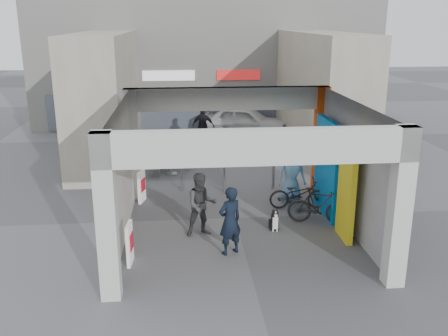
{
  "coord_description": "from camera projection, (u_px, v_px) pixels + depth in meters",
  "views": [
    {
      "loc": [
        -1.51,
        -13.31,
        5.53
      ],
      "look_at": [
        -0.22,
        1.0,
        1.22
      ],
      "focal_mm": 40.0,
      "sensor_mm": 36.0,
      "label": 1
    }
  ],
  "objects": [
    {
      "name": "produce_stand",
      "position": [
        160.0,
        156.0,
        19.75
      ],
      "size": [
        1.11,
        0.6,
        0.73
      ],
      "rotation": [
        0.0,
        0.0,
        0.15
      ],
      "color": "black",
      "rests_on": "ground"
    },
    {
      "name": "arcade_canopy",
      "position": [
        259.0,
        147.0,
        13.01
      ],
      "size": [
        6.4,
        6.45,
        6.4
      ],
      "color": "#BABBB6",
      "rests_on": "ground"
    },
    {
      "name": "cafe_set",
      "position": [
        168.0,
        164.0,
        18.7
      ],
      "size": [
        1.47,
        1.19,
        0.89
      ],
      "rotation": [
        0.0,
        0.0,
        0.05
      ],
      "color": "#98989D",
      "rests_on": "ground"
    },
    {
      "name": "bollard_left",
      "position": [
        182.0,
        178.0,
        16.63
      ],
      "size": [
        0.09,
        0.09,
        0.83
      ],
      "primitive_type": "cylinder",
      "color": "gray",
      "rests_on": "ground"
    },
    {
      "name": "advert_board_near",
      "position": [
        130.0,
        243.0,
        11.62
      ],
      "size": [
        0.14,
        0.55,
        1.0
      ],
      "rotation": [
        0.0,
        0.0,
        -0.08
      ],
      "color": "white",
      "rests_on": "ground"
    },
    {
      "name": "bollard_center",
      "position": [
        224.0,
        179.0,
        16.41
      ],
      "size": [
        0.09,
        0.09,
        0.94
      ],
      "primitive_type": "cylinder",
      "color": "gray",
      "rests_on": "ground"
    },
    {
      "name": "bicycle_rear",
      "position": [
        319.0,
        206.0,
        13.92
      ],
      "size": [
        1.8,
        0.93,
        1.04
      ],
      "primitive_type": "imported",
      "rotation": [
        0.0,
        0.0,
        1.31
      ],
      "color": "black",
      "rests_on": "ground"
    },
    {
      "name": "advert_board_far",
      "position": [
        142.0,
        186.0,
        15.57
      ],
      "size": [
        0.22,
        0.55,
        1.0
      ],
      "rotation": [
        0.0,
        0.0,
        -0.26
      ],
      "color": "white",
      "rests_on": "ground"
    },
    {
      "name": "man_elderly",
      "position": [
        291.0,
        174.0,
        15.48
      ],
      "size": [
        0.92,
        0.64,
        1.79
      ],
      "primitive_type": "imported",
      "rotation": [
        0.0,
        0.0,
        0.08
      ],
      "color": "#6093BA",
      "rests_on": "ground"
    },
    {
      "name": "man_crates",
      "position": [
        203.0,
        126.0,
        22.59
      ],
      "size": [
        1.09,
        0.7,
        1.73
      ],
      "primitive_type": "imported",
      "rotation": [
        0.0,
        0.0,
        2.85
      ],
      "color": "black",
      "rests_on": "ground"
    },
    {
      "name": "crate_stack",
      "position": [
        221.0,
        141.0,
        22.31
      ],
      "size": [
        0.54,
        0.47,
        0.56
      ],
      "rotation": [
        0.0,
        0.0,
        0.32
      ],
      "color": "#195922",
      "rests_on": "ground"
    },
    {
      "name": "far_building",
      "position": [
        206.0,
        49.0,
        26.61
      ],
      "size": [
        18.0,
        4.08,
        8.0
      ],
      "color": "silver",
      "rests_on": "ground"
    },
    {
      "name": "bollard_right",
      "position": [
        273.0,
        176.0,
        16.82
      ],
      "size": [
        0.09,
        0.09,
        0.87
      ],
      "primitive_type": "cylinder",
      "color": "gray",
      "rests_on": "ground"
    },
    {
      "name": "border_collie",
      "position": [
        274.0,
        221.0,
        13.53
      ],
      "size": [
        0.23,
        0.46,
        0.63
      ],
      "rotation": [
        0.0,
        0.0,
        -0.02
      ],
      "color": "black",
      "rests_on": "ground"
    },
    {
      "name": "man_back_turned",
      "position": [
        202.0,
        205.0,
        13.06
      ],
      "size": [
        0.92,
        0.77,
        1.71
      ],
      "primitive_type": "imported",
      "rotation": [
        0.0,
        0.0,
        0.16
      ],
      "color": "#3B3B3E",
      "rests_on": "ground"
    },
    {
      "name": "plaza_bldg_right",
      "position": [
        320.0,
        93.0,
        21.24
      ],
      "size": [
        2.0,
        9.0,
        5.0
      ],
      "primitive_type": "cube",
      "color": "#A9A18C",
      "rests_on": "ground"
    },
    {
      "name": "bicycle_front",
      "position": [
        298.0,
        194.0,
        15.03
      ],
      "size": [
        1.78,
        0.7,
        0.92
      ],
      "primitive_type": "imported",
      "rotation": [
        0.0,
        0.0,
        1.52
      ],
      "color": "black",
      "rests_on": "ground"
    },
    {
      "name": "ground",
      "position": [
        235.0,
        218.0,
        14.41
      ],
      "size": [
        90.0,
        90.0,
        0.0
      ],
      "primitive_type": "plane",
      "color": "#57575C",
      "rests_on": "ground"
    },
    {
      "name": "plaza_bldg_left",
      "position": [
        106.0,
        96.0,
        20.46
      ],
      "size": [
        2.0,
        9.0,
        5.0
      ],
      "primitive_type": "cube",
      "color": "#A9A18C",
      "rests_on": "ground"
    },
    {
      "name": "white_van",
      "position": [
        245.0,
        121.0,
        24.39
      ],
      "size": [
        4.58,
        2.88,
        1.45
      ],
      "primitive_type": "imported",
      "rotation": [
        0.0,
        0.0,
        1.28
      ],
      "color": "silver",
      "rests_on": "ground"
    },
    {
      "name": "man_with_dog",
      "position": [
        230.0,
        221.0,
        12.01
      ],
      "size": [
        0.74,
        0.66,
        1.72
      ],
      "primitive_type": "imported",
      "rotation": [
        0.0,
        0.0,
        3.63
      ],
      "color": "black",
      "rests_on": "ground"
    }
  ]
}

